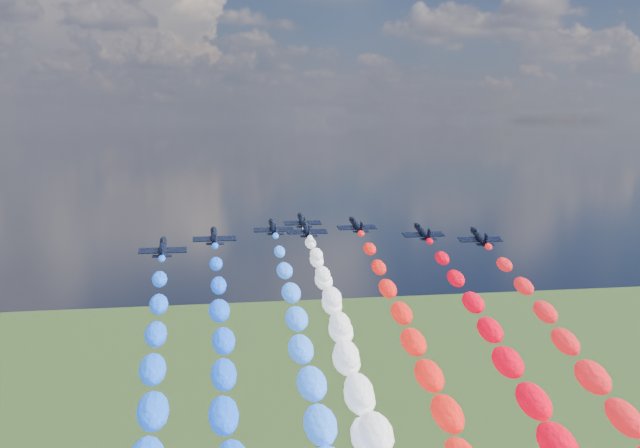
{
  "coord_description": "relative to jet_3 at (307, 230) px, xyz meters",
  "views": [
    {
      "loc": [
        -23.14,
        -133.62,
        133.01
      ],
      "look_at": [
        0.0,
        4.0,
        113.5
      ],
      "focal_mm": 41.41,
      "sensor_mm": 36.0,
      "label": 1
    }
  ],
  "objects": [
    {
      "name": "jet_6",
      "position": [
        21.76,
        -7.34,
        0.0
      ],
      "size": [
        8.28,
        11.23,
        4.66
      ],
      "primitive_type": null,
      "rotation": [
        0.22,
        0.0,
        0.02
      ],
      "color": "black"
    },
    {
      "name": "trail_5",
      "position": [
        11.08,
        -48.75,
        -19.17
      ],
      "size": [
        5.53,
        102.46,
        41.9
      ],
      "primitive_type": null,
      "color": "red"
    },
    {
      "name": "trail_3",
      "position": [
        0.0,
        -52.94,
        -19.17
      ],
      "size": [
        5.53,
        102.46,
        41.9
      ],
      "primitive_type": null,
      "color": "white"
    },
    {
      "name": "jet_4",
      "position": [
        0.93,
        12.75,
        0.0
      ],
      "size": [
        8.16,
        11.14,
        4.66
      ],
      "primitive_type": null,
      "rotation": [
        0.22,
        0.0,
        -0.01
      ],
      "color": "black"
    },
    {
      "name": "jet_7",
      "position": [
        30.39,
        -14.91,
        0.0
      ],
      "size": [
        8.76,
        11.57,
        4.66
      ],
      "primitive_type": null,
      "rotation": [
        0.22,
        0.0,
        -0.06
      ],
      "color": "black"
    },
    {
      "name": "trail_6",
      "position": [
        21.76,
        -60.28,
        -19.17
      ],
      "size": [
        5.53,
        102.46,
        41.9
      ],
      "primitive_type": null,
      "color": "red"
    },
    {
      "name": "jet_2",
      "position": [
        -6.3,
        4.0,
        0.0
      ],
      "size": [
        8.11,
        11.11,
        4.66
      ],
      "primitive_type": null,
      "rotation": [
        0.22,
        0.0,
        0.0
      ],
      "color": "black"
    },
    {
      "name": "jet_0",
      "position": [
        -27.47,
        -17.12,
        0.0
      ],
      "size": [
        8.11,
        11.11,
        4.66
      ],
      "primitive_type": null,
      "rotation": [
        0.22,
        0.0,
        0.0
      ],
      "color": "black"
    },
    {
      "name": "trail_4",
      "position": [
        0.93,
        -40.2,
        -19.17
      ],
      "size": [
        5.53,
        102.46,
        41.9
      ],
      "primitive_type": null,
      "color": "white"
    },
    {
      "name": "jet_3",
      "position": [
        0.0,
        0.0,
        0.0
      ],
      "size": [
        8.38,
        11.3,
        4.66
      ],
      "primitive_type": null,
      "rotation": [
        0.22,
        0.0,
        -0.03
      ],
      "color": "black"
    },
    {
      "name": "trail_2",
      "position": [
        -6.3,
        -48.94,
        -19.17
      ],
      "size": [
        5.53,
        102.46,
        41.9
      ],
      "primitive_type": null,
      "color": "#286DFF"
    },
    {
      "name": "jet_1",
      "position": [
        -18.45,
        -5.98,
        0.0
      ],
      "size": [
        8.17,
        11.16,
        4.66
      ],
      "primitive_type": null,
      "rotation": [
        0.22,
        0.0,
        0.01
      ],
      "color": "black"
    },
    {
      "name": "jet_5",
      "position": [
        11.08,
        4.19,
        0.0
      ],
      "size": [
        8.68,
        11.52,
        4.66
      ],
      "primitive_type": null,
      "rotation": [
        0.22,
        0.0,
        0.06
      ],
      "color": "black"
    }
  ]
}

